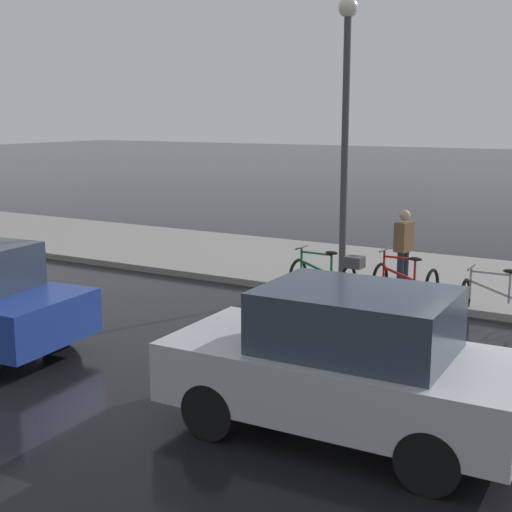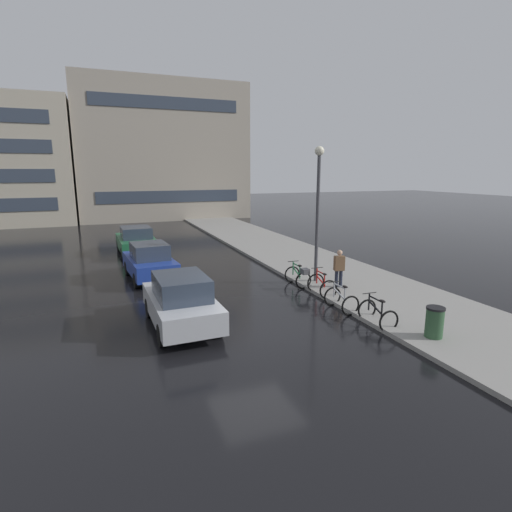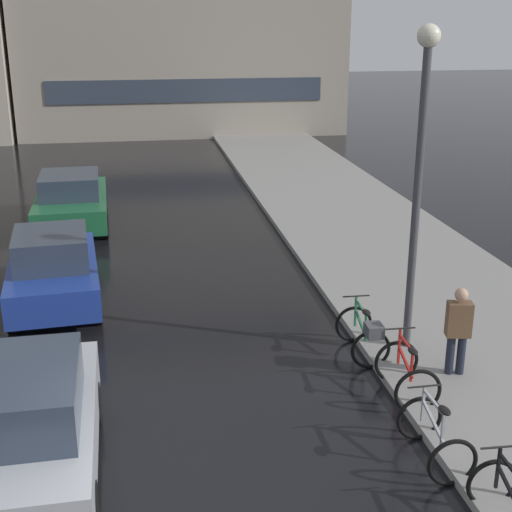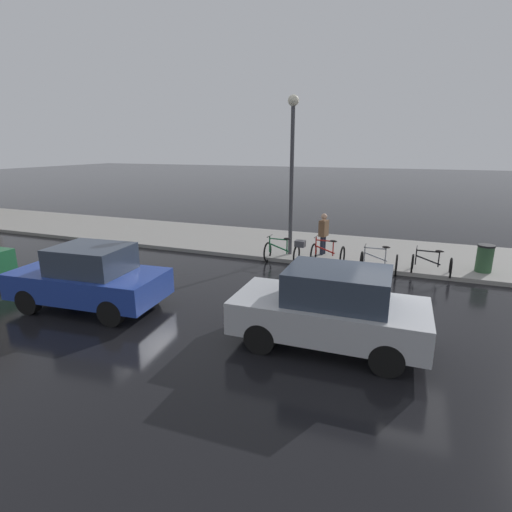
% 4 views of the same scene
% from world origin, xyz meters
% --- Properties ---
extents(ground_plane, '(140.00, 140.00, 0.00)m').
position_xyz_m(ground_plane, '(0.00, 0.00, 0.00)').
color(ground_plane, black).
extents(sidewalk_kerb, '(4.80, 60.00, 0.14)m').
position_xyz_m(sidewalk_kerb, '(6.00, 10.00, 0.07)').
color(sidewalk_kerb, gray).
rests_on(sidewalk_kerb, ground).
extents(bicycle_nearest, '(0.73, 1.20, 0.93)m').
position_xyz_m(bicycle_nearest, '(3.84, -0.67, 0.38)').
color(bicycle_nearest, black).
rests_on(bicycle_nearest, ground).
extents(bicycle_second, '(0.71, 1.16, 0.95)m').
position_xyz_m(bicycle_second, '(3.55, 0.91, 0.39)').
color(bicycle_second, black).
rests_on(bicycle_second, ground).
extents(bicycle_third, '(0.79, 1.09, 1.03)m').
position_xyz_m(bicycle_third, '(3.80, 2.63, 0.41)').
color(bicycle_third, black).
rests_on(bicycle_third, ground).
extents(bicycle_farthest, '(0.74, 1.43, 0.96)m').
position_xyz_m(bicycle_farthest, '(3.56, 4.07, 0.49)').
color(bicycle_farthest, black).
rests_on(bicycle_farthest, ground).
extents(car_silver, '(1.88, 3.95, 1.68)m').
position_xyz_m(car_silver, '(-1.88, 1.42, 0.83)').
color(car_silver, '#B2B5BA').
rests_on(car_silver, ground).
extents(car_blue, '(2.09, 3.99, 1.64)m').
position_xyz_m(car_blue, '(-2.10, 7.52, 0.81)').
color(car_blue, navy).
rests_on(car_blue, ground).
extents(pedestrian, '(0.44, 0.32, 1.67)m').
position_xyz_m(pedestrian, '(4.80, 3.02, 0.94)').
color(pedestrian, '#1E2333').
rests_on(pedestrian, ground).
extents(streetlamp, '(0.38, 0.38, 5.72)m').
position_xyz_m(streetlamp, '(4.39, 4.17, 3.66)').
color(streetlamp, '#424247').
rests_on(streetlamp, ground).
extents(trash_bin, '(0.51, 0.51, 1.02)m').
position_xyz_m(trash_bin, '(4.55, -2.24, 0.51)').
color(trash_bin, '#2D5133').
rests_on(trash_bin, ground).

